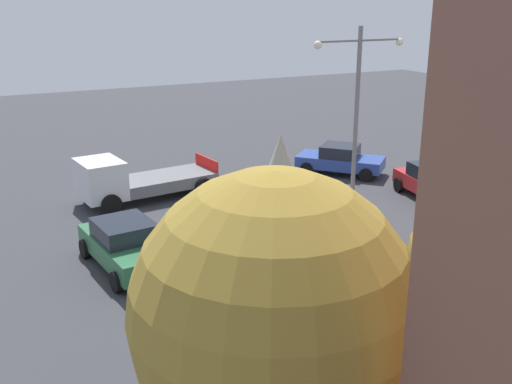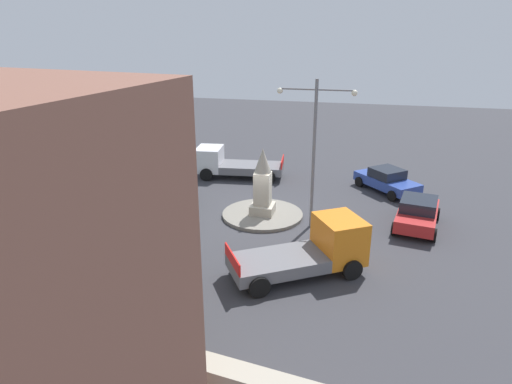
{
  "view_description": "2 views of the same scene",
  "coord_description": "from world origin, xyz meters",
  "px_view_note": "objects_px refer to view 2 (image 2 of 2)",
  "views": [
    {
      "loc": [
        10.14,
        17.73,
        8.22
      ],
      "look_at": [
        0.68,
        -0.58,
        1.57
      ],
      "focal_mm": 42.0,
      "sensor_mm": 36.0,
      "label": 1
    },
    {
      "loc": [
        -4.83,
        21.77,
        9.57
      ],
      "look_at": [
        0.25,
        0.46,
        1.52
      ],
      "focal_mm": 31.55,
      "sensor_mm": 36.0,
      "label": 2
    }
  ],
  "objects_px": {
    "monument": "(263,184)",
    "car_blue_waiting": "(387,180)",
    "streetlamp": "(314,140)",
    "car_green_near_island": "(162,195)",
    "tree_near_wall": "(0,219)",
    "truck_orange_parked_left": "(314,249)",
    "car_red_passing": "(418,213)",
    "tree_mid_cluster": "(115,245)",
    "truck_white_approaching": "(230,163)"
  },
  "relations": [
    {
      "from": "car_red_passing",
      "to": "car_green_near_island",
      "type": "bearing_deg",
      "value": 2.79
    },
    {
      "from": "truck_orange_parked_left",
      "to": "tree_mid_cluster",
      "type": "distance_m",
      "value": 8.49
    },
    {
      "from": "car_blue_waiting",
      "to": "truck_orange_parked_left",
      "type": "xyz_separation_m",
      "value": [
        3.28,
        10.83,
        0.3
      ]
    },
    {
      "from": "monument",
      "to": "car_blue_waiting",
      "type": "distance_m",
      "value": 8.73
    },
    {
      "from": "monument",
      "to": "tree_mid_cluster",
      "type": "relative_size",
      "value": 0.64
    },
    {
      "from": "monument",
      "to": "car_red_passing",
      "type": "bearing_deg",
      "value": -176.47
    },
    {
      "from": "monument",
      "to": "car_blue_waiting",
      "type": "xyz_separation_m",
      "value": [
        -6.59,
        -5.62,
        -1.11
      ]
    },
    {
      "from": "monument",
      "to": "truck_white_approaching",
      "type": "distance_m",
      "value": 7.22
    },
    {
      "from": "car_green_near_island",
      "to": "car_red_passing",
      "type": "relative_size",
      "value": 1.02
    },
    {
      "from": "car_red_passing",
      "to": "truck_white_approaching",
      "type": "distance_m",
      "value": 12.89
    },
    {
      "from": "car_blue_waiting",
      "to": "truck_orange_parked_left",
      "type": "distance_m",
      "value": 11.32
    },
    {
      "from": "car_red_passing",
      "to": "truck_white_approaching",
      "type": "bearing_deg",
      "value": -26.07
    },
    {
      "from": "monument",
      "to": "tree_mid_cluster",
      "type": "distance_m",
      "value": 11.71
    },
    {
      "from": "car_green_near_island",
      "to": "tree_mid_cluster",
      "type": "height_order",
      "value": "tree_mid_cluster"
    },
    {
      "from": "car_red_passing",
      "to": "car_blue_waiting",
      "type": "bearing_deg",
      "value": -75.5
    },
    {
      "from": "car_green_near_island",
      "to": "streetlamp",
      "type": "bearing_deg",
      "value": 176.46
    },
    {
      "from": "car_green_near_island",
      "to": "tree_near_wall",
      "type": "height_order",
      "value": "tree_near_wall"
    },
    {
      "from": "car_red_passing",
      "to": "tree_mid_cluster",
      "type": "height_order",
      "value": "tree_mid_cluster"
    },
    {
      "from": "car_red_passing",
      "to": "tree_near_wall",
      "type": "relative_size",
      "value": 0.72
    },
    {
      "from": "car_green_near_island",
      "to": "truck_white_approaching",
      "type": "xyz_separation_m",
      "value": [
        -2.08,
        -6.33,
        0.14
      ]
    },
    {
      "from": "car_blue_waiting",
      "to": "tree_mid_cluster",
      "type": "relative_size",
      "value": 0.77
    },
    {
      "from": "monument",
      "to": "car_blue_waiting",
      "type": "height_order",
      "value": "monument"
    },
    {
      "from": "streetlamp",
      "to": "car_red_passing",
      "type": "xyz_separation_m",
      "value": [
        -5.25,
        -1.19,
        -3.72
      ]
    },
    {
      "from": "tree_near_wall",
      "to": "car_green_near_island",
      "type": "bearing_deg",
      "value": -92.78
    },
    {
      "from": "streetlamp",
      "to": "tree_near_wall",
      "type": "xyz_separation_m",
      "value": [
        8.93,
        10.09,
        -0.72
      ]
    },
    {
      "from": "truck_white_approaching",
      "to": "monument",
      "type": "bearing_deg",
      "value": 120.76
    },
    {
      "from": "monument",
      "to": "car_green_near_island",
      "type": "height_order",
      "value": "monument"
    },
    {
      "from": "monument",
      "to": "tree_mid_cluster",
      "type": "height_order",
      "value": "tree_mid_cluster"
    },
    {
      "from": "truck_orange_parked_left",
      "to": "tree_near_wall",
      "type": "distance_m",
      "value": 11.41
    },
    {
      "from": "car_green_near_island",
      "to": "monument",
      "type": "bearing_deg",
      "value": -178.24
    },
    {
      "from": "monument",
      "to": "tree_mid_cluster",
      "type": "bearing_deg",
      "value": 80.98
    },
    {
      "from": "streetlamp",
      "to": "car_blue_waiting",
      "type": "bearing_deg",
      "value": -121.81
    },
    {
      "from": "car_blue_waiting",
      "to": "car_green_near_island",
      "type": "distance_m",
      "value": 13.63
    },
    {
      "from": "truck_white_approaching",
      "to": "tree_mid_cluster",
      "type": "xyz_separation_m",
      "value": [
        -1.85,
        17.58,
        2.76
      ]
    },
    {
      "from": "streetlamp",
      "to": "car_blue_waiting",
      "type": "relative_size",
      "value": 1.71
    },
    {
      "from": "car_blue_waiting",
      "to": "truck_white_approaching",
      "type": "height_order",
      "value": "truck_white_approaching"
    },
    {
      "from": "car_green_near_island",
      "to": "tree_near_wall",
      "type": "bearing_deg",
      "value": 87.22
    },
    {
      "from": "truck_orange_parked_left",
      "to": "tree_near_wall",
      "type": "relative_size",
      "value": 0.96
    },
    {
      "from": "tree_near_wall",
      "to": "tree_mid_cluster",
      "type": "distance_m",
      "value": 4.49
    },
    {
      "from": "car_blue_waiting",
      "to": "car_red_passing",
      "type": "distance_m",
      "value": 5.3
    },
    {
      "from": "car_blue_waiting",
      "to": "car_red_passing",
      "type": "height_order",
      "value": "car_red_passing"
    },
    {
      "from": "car_red_passing",
      "to": "monument",
      "type": "bearing_deg",
      "value": 3.53
    },
    {
      "from": "car_blue_waiting",
      "to": "car_red_passing",
      "type": "bearing_deg",
      "value": 104.5
    },
    {
      "from": "car_blue_waiting",
      "to": "tree_near_wall",
      "type": "bearing_deg",
      "value": 51.94
    },
    {
      "from": "car_blue_waiting",
      "to": "tree_mid_cluster",
      "type": "xyz_separation_m",
      "value": [
        8.41,
        17.05,
        2.95
      ]
    },
    {
      "from": "car_green_near_island",
      "to": "tree_mid_cluster",
      "type": "distance_m",
      "value": 12.26
    },
    {
      "from": "car_blue_waiting",
      "to": "tree_mid_cluster",
      "type": "height_order",
      "value": "tree_mid_cluster"
    },
    {
      "from": "monument",
      "to": "streetlamp",
      "type": "height_order",
      "value": "streetlamp"
    },
    {
      "from": "tree_mid_cluster",
      "to": "tree_near_wall",
      "type": "bearing_deg",
      "value": -8.23
    },
    {
      "from": "monument",
      "to": "car_red_passing",
      "type": "xyz_separation_m",
      "value": [
        -7.92,
        -0.49,
        -1.07
      ]
    }
  ]
}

